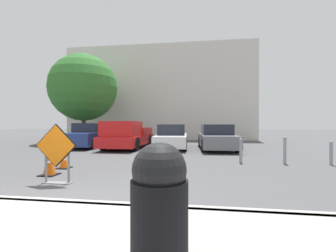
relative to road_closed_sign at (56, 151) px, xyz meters
name	(u,v)px	position (x,y,z in m)	size (l,w,h in m)	color
ground_plane	(162,148)	(1.18, 8.53, -0.81)	(96.00, 96.00, 0.00)	#4C4C4F
curb_lip	(66,205)	(1.18, -1.47, -0.74)	(29.12, 0.20, 0.14)	#999993
road_closed_sign	(56,151)	(0.00, 0.00, 0.00)	(1.07, 0.20, 1.48)	black
traffic_cone_nearest	(49,162)	(-0.77, 0.82, -0.43)	(0.46, 0.46, 0.79)	black
traffic_cone_second	(64,160)	(-0.95, 1.80, -0.53)	(0.39, 0.39, 0.58)	black
parked_car_nearest	(90,136)	(-3.47, 8.48, -0.11)	(2.02, 4.58, 1.51)	navy
pickup_truck	(127,136)	(-0.82, 7.85, -0.08)	(2.10, 5.13, 1.61)	red
parked_car_second	(172,137)	(1.82, 8.50, -0.15)	(2.01, 4.70, 1.44)	white
parked_car_third	(217,138)	(4.47, 8.16, -0.14)	(2.13, 4.68, 1.44)	slate
trash_bin	(159,201)	(3.09, -2.90, -0.09)	(0.57, 0.57, 1.15)	black
bollard_nearest	(241,150)	(5.02, 3.63, -0.31)	(0.12, 0.12, 0.94)	gray
bollard_second	(285,149)	(6.57, 3.63, -0.28)	(0.12, 0.12, 1.01)	gray
bollard_third	(331,152)	(8.12, 3.63, -0.35)	(0.12, 0.12, 0.87)	gray
building_facade_backdrop	(162,95)	(-0.40, 17.92, 3.66)	(18.07, 5.00, 8.93)	beige
street_tree_behind_lot	(84,88)	(-5.59, 11.60, 3.51)	(5.23, 5.23, 6.94)	#513823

